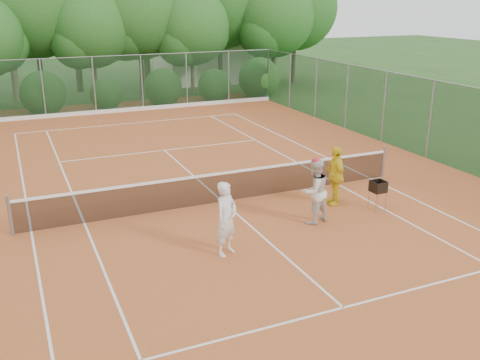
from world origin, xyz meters
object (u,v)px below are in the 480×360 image
object	(u,v)px
player_white	(226,219)
player_center_grp	(314,191)
player_yellow	(335,175)
ball_hopper	(378,187)

from	to	relation	value
player_white	player_center_grp	bearing A→B (deg)	-15.34
player_yellow	ball_hopper	distance (m)	1.28
player_white	ball_hopper	distance (m)	5.18
player_white	player_yellow	bearing A→B (deg)	-8.05
player_center_grp	player_yellow	world-z (taller)	player_center_grp
player_white	player_center_grp	distance (m)	3.03
player_center_grp	ball_hopper	distance (m)	2.20
player_yellow	ball_hopper	size ratio (longest dim) A/B	2.04
player_yellow	ball_hopper	bearing A→B (deg)	54.78
player_center_grp	player_yellow	xyz separation A→B (m)	(1.30, 0.96, -0.01)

